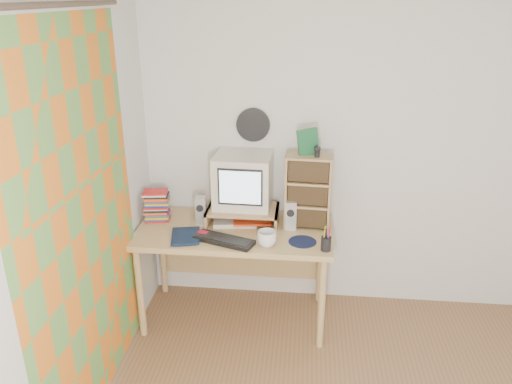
% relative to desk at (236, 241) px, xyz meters
% --- Properties ---
extents(back_wall, '(3.50, 0.00, 3.50)m').
position_rel_desk_xyz_m(back_wall, '(1.03, 0.31, 0.63)').
color(back_wall, silver).
rests_on(back_wall, floor).
extents(left_wall, '(0.00, 3.50, 3.50)m').
position_rel_desk_xyz_m(left_wall, '(-0.72, -1.44, 0.63)').
color(left_wall, silver).
rests_on(left_wall, floor).
extents(curtain, '(0.00, 2.20, 2.20)m').
position_rel_desk_xyz_m(curtain, '(-0.68, -0.96, 0.53)').
color(curtain, orange).
rests_on(curtain, left_wall).
extents(wall_disc, '(0.25, 0.02, 0.25)m').
position_rel_desk_xyz_m(wall_disc, '(0.10, 0.29, 0.81)').
color(wall_disc, black).
rests_on(wall_disc, back_wall).
extents(desk, '(1.40, 0.70, 0.75)m').
position_rel_desk_xyz_m(desk, '(0.00, 0.00, 0.00)').
color(desk, tan).
rests_on(desk, floor).
extents(monitor_riser, '(0.52, 0.30, 0.12)m').
position_rel_desk_xyz_m(monitor_riser, '(0.05, 0.04, 0.23)').
color(monitor_riser, tan).
rests_on(monitor_riser, desk).
extents(crt_monitor, '(0.42, 0.42, 0.38)m').
position_rel_desk_xyz_m(crt_monitor, '(0.05, 0.09, 0.45)').
color(crt_monitor, beige).
rests_on(crt_monitor, monitor_riser).
extents(speaker_left, '(0.08, 0.08, 0.21)m').
position_rel_desk_xyz_m(speaker_left, '(-0.25, 0.01, 0.24)').
color(speaker_left, '#B7B7BC').
rests_on(speaker_left, desk).
extents(speaker_right, '(0.09, 0.09, 0.21)m').
position_rel_desk_xyz_m(speaker_right, '(0.40, -0.01, 0.24)').
color(speaker_right, '#B7B7BC').
rests_on(speaker_right, desk).
extents(keyboard, '(0.44, 0.27, 0.03)m').
position_rel_desk_xyz_m(keyboard, '(-0.04, -0.27, 0.15)').
color(keyboard, black).
rests_on(keyboard, desk).
extents(dvd_stack, '(0.19, 0.15, 0.25)m').
position_rel_desk_xyz_m(dvd_stack, '(-0.59, 0.03, 0.26)').
color(dvd_stack, brown).
rests_on(dvd_stack, desk).
extents(cd_rack, '(0.33, 0.19, 0.54)m').
position_rel_desk_xyz_m(cd_rack, '(0.52, 0.04, 0.40)').
color(cd_rack, tan).
rests_on(cd_rack, desk).
extents(mug, '(0.16, 0.16, 0.11)m').
position_rel_desk_xyz_m(mug, '(0.25, -0.30, 0.19)').
color(mug, white).
rests_on(mug, desk).
extents(diary, '(0.27, 0.22, 0.05)m').
position_rel_desk_xyz_m(diary, '(-0.41, -0.26, 0.16)').
color(diary, '#0E1D36').
rests_on(diary, desk).
extents(mousepad, '(0.24, 0.24, 0.00)m').
position_rel_desk_xyz_m(mousepad, '(0.49, -0.22, 0.14)').
color(mousepad, '#0F1433').
rests_on(mousepad, desk).
extents(pen_cup, '(0.08, 0.08, 0.14)m').
position_rel_desk_xyz_m(pen_cup, '(0.65, -0.32, 0.20)').
color(pen_cup, black).
rests_on(pen_cup, desk).
extents(papers, '(0.34, 0.27, 0.04)m').
position_rel_desk_xyz_m(papers, '(0.04, 0.05, 0.16)').
color(papers, silver).
rests_on(papers, desk).
extents(red_box, '(0.08, 0.06, 0.04)m').
position_rel_desk_xyz_m(red_box, '(-0.20, -0.21, 0.15)').
color(red_box, '#B4132D').
rests_on(red_box, desk).
extents(game_box, '(0.15, 0.07, 0.18)m').
position_rel_desk_xyz_m(game_box, '(0.50, 0.06, 0.76)').
color(game_box, '#195931').
rests_on(game_box, cd_rack).
extents(webcam, '(0.05, 0.05, 0.08)m').
position_rel_desk_xyz_m(webcam, '(0.57, 0.02, 0.71)').
color(webcam, black).
rests_on(webcam, cd_rack).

